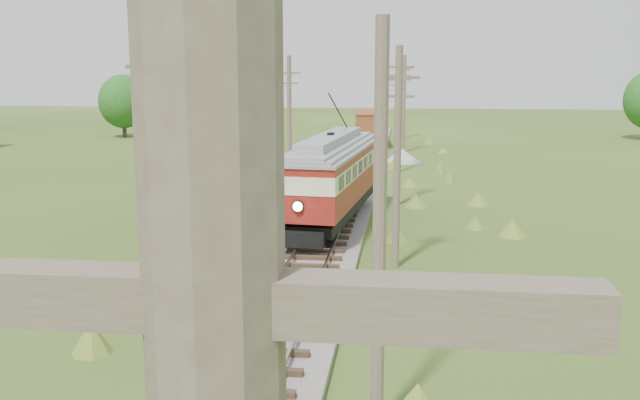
# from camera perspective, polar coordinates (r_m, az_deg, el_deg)

# --- Properties ---
(railbed_main) EXTENTS (3.60, 96.00, 0.57)m
(railbed_main) POSITION_cam_1_polar(r_m,az_deg,el_deg) (44.20, 2.09, 0.67)
(railbed_main) COLOR #605B54
(railbed_main) RESTS_ON ground
(streetcar) EXTENTS (4.35, 13.37, 6.05)m
(streetcar) POSITION_cam_1_polar(r_m,az_deg,el_deg) (34.81, 0.86, 2.29)
(streetcar) COLOR black
(streetcar) RESTS_ON ground
(gondola) EXTENTS (3.45, 8.77, 2.85)m
(gondola) POSITION_cam_1_polar(r_m,az_deg,el_deg) (72.54, 4.01, 6.04)
(gondola) COLOR black
(gondola) RESTS_ON ground
(gravel_pile) EXTENTS (3.11, 3.30, 1.13)m
(gravel_pile) POSITION_cam_1_polar(r_m,az_deg,el_deg) (59.80, 6.70, 3.52)
(gravel_pile) COLOR gray
(gravel_pile) RESTS_ON ground
(utility_pole_r_1) EXTENTS (0.30, 0.30, 8.80)m
(utility_pole_r_1) POSITION_cam_1_polar(r_m,az_deg,el_deg) (14.79, 4.78, -2.69)
(utility_pole_r_1) COLOR brown
(utility_pole_r_1) RESTS_ON ground
(utility_pole_r_2) EXTENTS (1.60, 0.30, 8.60)m
(utility_pole_r_2) POSITION_cam_1_polar(r_m,az_deg,el_deg) (27.60, 6.21, 3.51)
(utility_pole_r_2) COLOR brown
(utility_pole_r_2) RESTS_ON ground
(utility_pole_r_3) EXTENTS (1.60, 0.30, 9.00)m
(utility_pole_r_3) POSITION_cam_1_polar(r_m,az_deg,el_deg) (40.52, 6.31, 6.03)
(utility_pole_r_3) COLOR brown
(utility_pole_r_3) RESTS_ON ground
(utility_pole_r_4) EXTENTS (1.60, 0.30, 8.40)m
(utility_pole_r_4) POSITION_cam_1_polar(r_m,az_deg,el_deg) (53.51, 6.25, 6.79)
(utility_pole_r_4) COLOR brown
(utility_pole_r_4) RESTS_ON ground
(utility_pole_r_5) EXTENTS (1.60, 0.30, 8.90)m
(utility_pole_r_5) POSITION_cam_1_polar(r_m,az_deg,el_deg) (66.47, 6.74, 7.73)
(utility_pole_r_5) COLOR brown
(utility_pole_r_5) RESTS_ON ground
(utility_pole_r_6) EXTENTS (1.60, 0.30, 8.70)m
(utility_pole_r_6) POSITION_cam_1_polar(r_m,az_deg,el_deg) (79.46, 6.63, 8.11)
(utility_pole_r_6) COLOR brown
(utility_pole_r_6) RESTS_ON ground
(utility_pole_l_a) EXTENTS (1.60, 0.30, 9.00)m
(utility_pole_l_a) POSITION_cam_1_polar(r_m,az_deg,el_deg) (22.98, -13.04, 2.40)
(utility_pole_l_a) COLOR brown
(utility_pole_l_a) RESTS_ON ground
(utility_pole_l_b) EXTENTS (1.60, 0.30, 8.60)m
(utility_pole_l_b) POSITION_cam_1_polar(r_m,az_deg,el_deg) (50.16, -2.46, 6.71)
(utility_pole_l_b) COLOR brown
(utility_pole_l_b) RESTS_ON ground
(tree_mid_a) EXTENTS (5.46, 5.46, 7.03)m
(tree_mid_a) POSITION_cam_1_polar(r_m,az_deg,el_deg) (83.68, -15.48, 7.61)
(tree_mid_a) COLOR #38281C
(tree_mid_a) RESTS_ON ground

